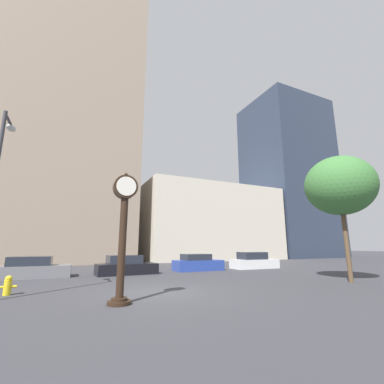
{
  "coord_description": "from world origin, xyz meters",
  "views": [
    {
      "loc": [
        -3.61,
        -10.83,
        1.92
      ],
      "look_at": [
        6.47,
        10.8,
        6.95
      ],
      "focal_mm": 24.0,
      "sensor_mm": 36.0,
      "label": 1
    }
  ],
  "objects_px": {
    "bare_tree": "(340,186)",
    "street_clock": "(123,226)",
    "car_grey": "(32,269)",
    "car_black": "(126,266)",
    "car_white": "(254,261)",
    "fire_hydrant_near": "(8,285)",
    "car_blue": "(198,263)"
  },
  "relations": [
    {
      "from": "fire_hydrant_near",
      "to": "bare_tree",
      "type": "xyz_separation_m",
      "value": [
        15.95,
        -3.44,
        4.94
      ]
    },
    {
      "from": "car_blue",
      "to": "bare_tree",
      "type": "xyz_separation_m",
      "value": [
        4.43,
        -9.64,
        4.77
      ]
    },
    {
      "from": "street_clock",
      "to": "car_white",
      "type": "relative_size",
      "value": 1.1
    },
    {
      "from": "car_black",
      "to": "car_white",
      "type": "xyz_separation_m",
      "value": [
        11.11,
        0.18,
        0.04
      ]
    },
    {
      "from": "bare_tree",
      "to": "car_grey",
      "type": "bearing_deg",
      "value": 148.68
    },
    {
      "from": "car_grey",
      "to": "fire_hydrant_near",
      "type": "bearing_deg",
      "value": -89.74
    },
    {
      "from": "car_grey",
      "to": "car_black",
      "type": "height_order",
      "value": "car_black"
    },
    {
      "from": "street_clock",
      "to": "fire_hydrant_near",
      "type": "xyz_separation_m",
      "value": [
        -3.77,
        3.58,
        -2.24
      ]
    },
    {
      "from": "car_grey",
      "to": "car_white",
      "type": "height_order",
      "value": "car_white"
    },
    {
      "from": "street_clock",
      "to": "car_grey",
      "type": "relative_size",
      "value": 1.07
    },
    {
      "from": "street_clock",
      "to": "fire_hydrant_near",
      "type": "bearing_deg",
      "value": 136.48
    },
    {
      "from": "car_white",
      "to": "fire_hydrant_near",
      "type": "distance_m",
      "value": 17.87
    },
    {
      "from": "street_clock",
      "to": "bare_tree",
      "type": "bearing_deg",
      "value": 0.66
    },
    {
      "from": "car_grey",
      "to": "bare_tree",
      "type": "bearing_deg",
      "value": -29.73
    },
    {
      "from": "car_blue",
      "to": "bare_tree",
      "type": "height_order",
      "value": "bare_tree"
    },
    {
      "from": "car_grey",
      "to": "car_black",
      "type": "xyz_separation_m",
      "value": [
        5.62,
        -0.46,
        0.0
      ]
    },
    {
      "from": "fire_hydrant_near",
      "to": "bare_tree",
      "type": "distance_m",
      "value": 17.05
    },
    {
      "from": "fire_hydrant_near",
      "to": "bare_tree",
      "type": "relative_size",
      "value": 0.11
    },
    {
      "from": "car_blue",
      "to": "car_white",
      "type": "relative_size",
      "value": 0.93
    },
    {
      "from": "street_clock",
      "to": "car_blue",
      "type": "height_order",
      "value": "street_clock"
    },
    {
      "from": "car_black",
      "to": "car_blue",
      "type": "relative_size",
      "value": 1.07
    },
    {
      "from": "bare_tree",
      "to": "street_clock",
      "type": "bearing_deg",
      "value": -179.34
    },
    {
      "from": "fire_hydrant_near",
      "to": "car_black",
      "type": "bearing_deg",
      "value": 44.74
    },
    {
      "from": "street_clock",
      "to": "car_grey",
      "type": "xyz_separation_m",
      "value": [
        -3.63,
        9.76,
        -2.08
      ]
    },
    {
      "from": "car_black",
      "to": "car_blue",
      "type": "height_order",
      "value": "car_black"
    },
    {
      "from": "fire_hydrant_near",
      "to": "bare_tree",
      "type": "height_order",
      "value": "bare_tree"
    },
    {
      "from": "fire_hydrant_near",
      "to": "car_grey",
      "type": "bearing_deg",
      "value": 88.67
    },
    {
      "from": "car_blue",
      "to": "fire_hydrant_near",
      "type": "height_order",
      "value": "car_blue"
    },
    {
      "from": "car_white",
      "to": "bare_tree",
      "type": "relative_size",
      "value": 0.59
    },
    {
      "from": "car_blue",
      "to": "car_black",
      "type": "bearing_deg",
      "value": -174.72
    },
    {
      "from": "car_grey",
      "to": "bare_tree",
      "type": "xyz_separation_m",
      "value": [
        15.81,
        -9.62,
        4.78
      ]
    },
    {
      "from": "car_black",
      "to": "fire_hydrant_near",
      "type": "distance_m",
      "value": 8.11
    }
  ]
}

